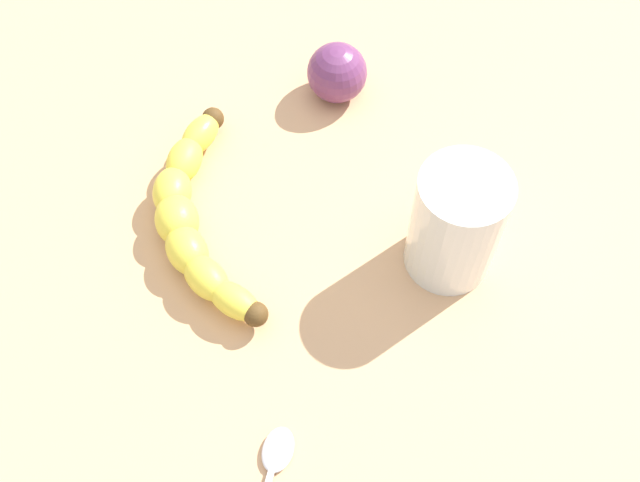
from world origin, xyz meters
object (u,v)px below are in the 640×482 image
at_px(smoothie_glass, 456,226).
at_px(teaspoon, 275,458).
at_px(banana, 193,217).
at_px(plum_fruit, 337,73).

relative_size(smoothie_glass, teaspoon, 1.13).
xyz_separation_m(banana, plum_fruit, (0.20, 0.04, 0.01)).
relative_size(banana, teaspoon, 2.14).
distance_m(smoothie_glass, teaspoon, 0.23).
bearing_deg(smoothie_glass, banana, 132.19).
bearing_deg(plum_fruit, teaspoon, -137.84).
bearing_deg(smoothie_glass, plum_fruit, 76.47).
xyz_separation_m(banana, teaspoon, (-0.07, -0.21, -0.02)).
height_order(banana, plum_fruit, plum_fruit).
distance_m(plum_fruit, teaspoon, 0.37).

